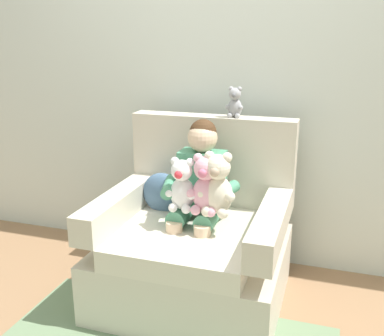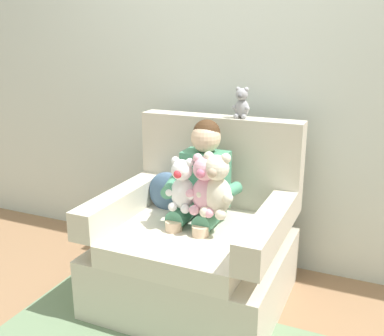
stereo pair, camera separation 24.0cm
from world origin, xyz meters
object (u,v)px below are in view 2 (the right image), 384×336
Objects in this scene: armchair at (197,246)px; seated_child at (201,186)px; throw_pillow at (168,192)px; plush_grey_on_backrest at (242,104)px; plush_white at (182,186)px; plush_cream at (216,186)px; plush_pink at (205,186)px.

seated_child is at bearing 74.91° from armchair.
armchair is 3.98× the size of throw_pillow.
plush_white is at bearing -110.78° from plush_grey_on_backrest.
plush_cream is (0.15, -0.11, 0.42)m from armchair.
armchair is 0.37m from seated_child.
throw_pillow is (-0.25, 0.13, 0.25)m from armchair.
plush_cream is 0.50m from throw_pillow.
plush_cream is 0.59m from plush_grey_on_backrest.
seated_child reaches higher than plush_pink.
plush_white is 0.35m from throw_pillow.
plush_grey_on_backrest is 0.70m from throw_pillow.
seated_child is 2.50× the size of plush_pink.
plush_pink is at bearing 8.95° from plush_white.
plush_grey_on_backrest reaches higher than plush_pink.
throw_pillow is at bearing 158.47° from plush_cream.
plush_grey_on_backrest is at bearing 67.36° from seated_child.
seated_child is at bearing 145.18° from plush_cream.
plush_grey_on_backrest is at bearing 100.98° from plush_cream.
throw_pillow is (-0.39, -0.22, -0.54)m from plush_grey_on_backrest.
plush_cream is (0.20, 0.00, 0.02)m from plush_white.
plush_white reaches higher than throw_pillow.
plush_grey_on_backrest is at bearing 68.78° from armchair.
plush_cream is (0.06, 0.00, 0.01)m from plush_pink.
plush_grey_on_backrest reaches higher than throw_pillow.
armchair reaches higher than plush_cream.
seated_child reaches higher than armchair.
plush_cream is 1.33× the size of throw_pillow.
plush_pink is (0.08, -0.14, 0.05)m from seated_child.
plush_grey_on_backrest reaches higher than plush_cream.
plush_pink is at bearing -34.53° from throw_pillow.
plush_pink is at bearing -94.92° from plush_grey_on_backrest.
seated_child reaches higher than throw_pillow.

